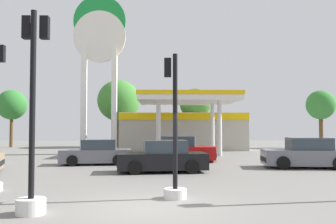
# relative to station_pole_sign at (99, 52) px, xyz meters

# --- Properties ---
(ground_plane) EXTENTS (90.00, 90.00, 0.00)m
(ground_plane) POSITION_rel_station_pole_sign_xyz_m (4.40, -18.48, -7.97)
(ground_plane) COLOR slate
(ground_plane) RESTS_ON ground
(gas_station) EXTENTS (11.27, 13.00, 4.62)m
(gas_station) POSITION_rel_station_pole_sign_xyz_m (6.86, 5.15, -6.00)
(gas_station) COLOR #ADA89E
(gas_station) RESTS_ON ground
(station_pole_sign) EXTENTS (4.11, 0.56, 12.50)m
(station_pole_sign) POSITION_rel_station_pole_sign_xyz_m (0.00, 0.00, 0.00)
(station_pole_sign) COLOR white
(station_pole_sign) RESTS_ON ground
(car_0) EXTENTS (4.49, 2.35, 1.55)m
(car_0) POSITION_rel_station_pole_sign_xyz_m (12.30, -9.80, -7.27)
(car_0) COLOR black
(car_0) RESTS_ON ground
(car_1) EXTENTS (4.27, 2.20, 1.47)m
(car_1) POSITION_rel_station_pole_sign_xyz_m (4.89, -11.32, -7.30)
(car_1) COLOR black
(car_1) RESTS_ON ground
(car_2) EXTENTS (4.50, 2.49, 1.53)m
(car_2) POSITION_rel_station_pole_sign_xyz_m (6.07, -6.13, -7.28)
(car_2) COLOR black
(car_2) RESTS_ON ground
(car_3) EXTENTS (4.07, 2.13, 1.40)m
(car_3) POSITION_rel_station_pole_sign_xyz_m (1.23, -7.91, -7.34)
(car_3) COLOR black
(car_3) RESTS_ON ground
(traffic_signal_1) EXTENTS (0.68, 0.70, 4.29)m
(traffic_signal_1) POSITION_rel_station_pole_sign_xyz_m (5.20, -17.46, -6.61)
(traffic_signal_1) COLOR silver
(traffic_signal_1) RESTS_ON ground
(traffic_signal_3) EXTENTS (0.70, 0.71, 4.98)m
(traffic_signal_3) POSITION_rel_station_pole_sign_xyz_m (1.66, -19.27, -6.27)
(traffic_signal_3) COLOR silver
(traffic_signal_3) RESTS_ON ground
(tree_0) EXTENTS (3.03, 3.03, 5.90)m
(tree_0) POSITION_rel_station_pole_sign_xyz_m (-10.56, 9.23, -3.63)
(tree_0) COLOR brown
(tree_0) RESTS_ON ground
(tree_1) EXTENTS (4.43, 4.43, 6.97)m
(tree_1) POSITION_rel_station_pole_sign_xyz_m (0.46, 9.37, -3.16)
(tree_1) COLOR brown
(tree_1) RESTS_ON ground
(tree_2) EXTENTS (3.09, 3.09, 5.90)m
(tree_2) POSITION_rel_station_pole_sign_xyz_m (8.26, 7.36, -3.59)
(tree_2) COLOR brown
(tree_2) RESTS_ON ground
(tree_3) EXTENTS (2.83, 2.83, 5.74)m
(tree_3) POSITION_rel_station_pole_sign_xyz_m (20.80, 7.24, -3.73)
(tree_3) COLOR brown
(tree_3) RESTS_ON ground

